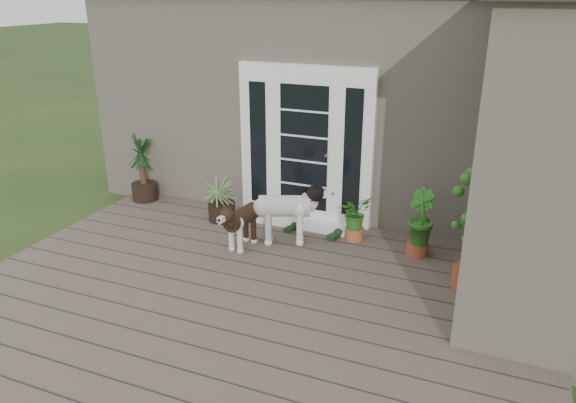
% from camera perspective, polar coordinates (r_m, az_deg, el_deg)
% --- Properties ---
extents(deck, '(6.20, 4.60, 0.12)m').
position_cam_1_polar(deck, '(6.01, -4.08, -10.20)').
color(deck, '#6B5B4C').
rests_on(deck, ground).
extents(house_main, '(7.40, 4.00, 3.10)m').
position_cam_1_polar(house_main, '(9.26, 7.55, 10.90)').
color(house_main, '#665E54').
rests_on(house_main, ground).
extents(house_wing, '(1.60, 2.40, 3.10)m').
position_cam_1_polar(house_wing, '(5.92, 26.92, 2.85)').
color(house_wing, '#665E54').
rests_on(house_wing, ground).
extents(door_unit, '(1.90, 0.14, 2.15)m').
position_cam_1_polar(door_unit, '(7.49, 1.77, 5.82)').
color(door_unit, white).
rests_on(door_unit, deck).
extents(door_step, '(1.60, 0.40, 0.05)m').
position_cam_1_polar(door_step, '(7.67, 1.16, -2.13)').
color(door_step, white).
rests_on(door_step, deck).
extents(brindle_dog, '(0.38, 0.74, 0.60)m').
position_cam_1_polar(brindle_dog, '(6.91, -4.76, -2.46)').
color(brindle_dog, '#301D11').
rests_on(brindle_dog, deck).
extents(white_dog, '(0.96, 0.67, 0.73)m').
position_cam_1_polar(white_dog, '(6.98, -0.36, -1.50)').
color(white_dog, white).
rests_on(white_dog, deck).
extents(spider_plant, '(0.77, 0.77, 0.68)m').
position_cam_1_polar(spider_plant, '(7.73, -6.92, 0.42)').
color(spider_plant, '#7C9058').
rests_on(spider_plant, deck).
extents(yucca, '(0.94, 0.94, 1.06)m').
position_cam_1_polar(yucca, '(8.66, -14.86, 3.47)').
color(yucca, '#113311').
rests_on(yucca, deck).
extents(herb_a, '(0.54, 0.54, 0.50)m').
position_cam_1_polar(herb_a, '(7.17, 6.94, -2.05)').
color(herb_a, '#1E601B').
rests_on(herb_a, deck).
extents(herb_b, '(0.57, 0.57, 0.61)m').
position_cam_1_polar(herb_b, '(6.87, 13.39, -3.06)').
color(herb_b, '#205618').
rests_on(herb_b, deck).
extents(herb_c, '(0.40, 0.40, 0.53)m').
position_cam_1_polar(herb_c, '(7.14, 20.56, -3.30)').
color(herb_c, '#1F5117').
rests_on(herb_c, deck).
extents(sapling, '(0.65, 0.65, 1.75)m').
position_cam_1_polar(sapling, '(6.04, 18.83, -1.25)').
color(sapling, '#1C6420').
rests_on(sapling, deck).
extents(clog_left, '(0.18, 0.28, 0.08)m').
position_cam_1_polar(clog_left, '(7.44, 0.31, -2.76)').
color(clog_left, black).
rests_on(clog_left, deck).
extents(clog_right, '(0.20, 0.31, 0.09)m').
position_cam_1_polar(clog_right, '(7.25, 4.86, -3.50)').
color(clog_right, black).
rests_on(clog_right, deck).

